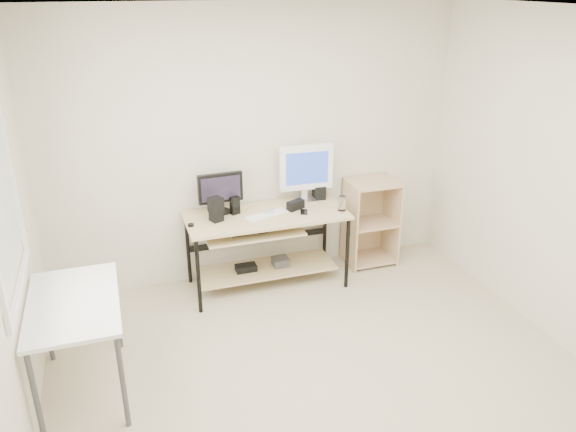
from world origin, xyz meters
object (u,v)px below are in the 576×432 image
(desk, at_px, (264,235))
(black_monitor, at_px, (220,190))
(audio_controller, at_px, (235,205))
(side_table, at_px, (74,311))
(white_imac, at_px, (306,169))
(shelf_unit, at_px, (369,221))

(desk, bearing_deg, black_monitor, 155.82)
(audio_controller, bearing_deg, side_table, -159.86)
(desk, height_order, white_imac, white_imac)
(side_table, xyz_separation_m, white_imac, (2.15, 1.26, 0.40))
(shelf_unit, distance_m, audio_controller, 1.48)
(side_table, relative_size, audio_controller, 5.94)
(desk, xyz_separation_m, black_monitor, (-0.36, 0.16, 0.43))
(desk, distance_m, side_table, 1.97)
(black_monitor, xyz_separation_m, audio_controller, (0.11, -0.08, -0.14))
(desk, distance_m, audio_controller, 0.40)
(shelf_unit, height_order, black_monitor, black_monitor)
(desk, bearing_deg, shelf_unit, 7.77)
(black_monitor, distance_m, white_imac, 0.86)
(audio_controller, bearing_deg, shelf_unit, -16.06)
(white_imac, height_order, audio_controller, white_imac)
(side_table, relative_size, shelf_unit, 1.11)
(desk, distance_m, black_monitor, 0.59)
(side_table, bearing_deg, white_imac, 30.41)
(side_table, height_order, black_monitor, black_monitor)
(side_table, height_order, audio_controller, audio_controller)
(side_table, xyz_separation_m, shelf_unit, (2.83, 1.22, -0.22))
(shelf_unit, relative_size, white_imac, 1.60)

